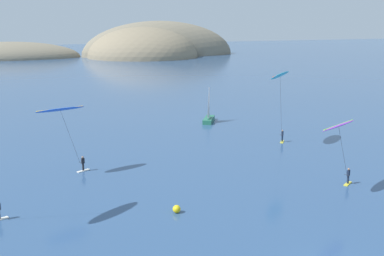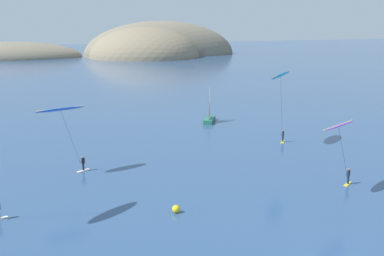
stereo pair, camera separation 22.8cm
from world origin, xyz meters
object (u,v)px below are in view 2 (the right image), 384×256
sailboat_near (210,118)px  marker_buoy (176,209)px  kitesurfer_purple (339,130)px  kitesurfer_cyan (281,79)px  kitesurfer_blue (62,114)px

sailboat_near → marker_buoy: (-17.29, -34.09, -0.29)m
sailboat_near → kitesurfer_purple: kitesurfer_purple is taller
kitesurfer_cyan → kitesurfer_purple: kitesurfer_cyan is taller
sailboat_near → kitesurfer_purple: (-0.99, -34.54, 5.56)m
kitesurfer_blue → kitesurfer_purple: kitesurfer_blue is taller
kitesurfer_purple → marker_buoy: bearing=178.4°
kitesurfer_blue → kitesurfer_cyan: 28.13m
marker_buoy → sailboat_near: bearing=63.1°
kitesurfer_cyan → kitesurfer_purple: 17.94m
sailboat_near → kitesurfer_cyan: bearing=-80.8°
kitesurfer_cyan → kitesurfer_purple: (-3.76, -17.34, -2.65)m
kitesurfer_purple → marker_buoy: kitesurfer_purple is taller
kitesurfer_blue → kitesurfer_purple: bearing=-31.2°
kitesurfer_blue → marker_buoy: kitesurfer_blue is taller
sailboat_near → kitesurfer_cyan: 19.26m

